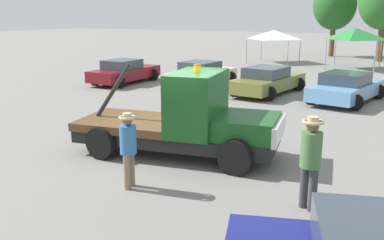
{
  "coord_description": "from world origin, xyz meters",
  "views": [
    {
      "loc": [
        5.93,
        -9.72,
        3.82
      ],
      "look_at": [
        0.5,
        0.0,
        1.05
      ],
      "focal_mm": 40.0,
      "sensor_mm": 36.0,
      "label": 1
    }
  ],
  "objects_px": {
    "person_near_truck": "(311,156)",
    "parked_car_maroon": "(124,72)",
    "tree_right": "(335,5)",
    "tow_truck": "(188,121)",
    "traffic_cone": "(231,114)",
    "canopy_tent_white": "(274,35)",
    "person_at_hood": "(128,144)",
    "parked_car_skyblue": "(346,88)",
    "parked_car_olive": "(267,81)",
    "parked_car_cream": "(202,74)",
    "canopy_tent_green": "(355,34)"
  },
  "relations": [
    {
      "from": "canopy_tent_white",
      "to": "canopy_tent_green",
      "type": "height_order",
      "value": "canopy_tent_green"
    },
    {
      "from": "parked_car_maroon",
      "to": "parked_car_olive",
      "type": "relative_size",
      "value": 0.91
    },
    {
      "from": "tow_truck",
      "to": "parked_car_skyblue",
      "type": "distance_m",
      "value": 10.14
    },
    {
      "from": "parked_car_olive",
      "to": "canopy_tent_green",
      "type": "distance_m",
      "value": 12.76
    },
    {
      "from": "tow_truck",
      "to": "tree_right",
      "type": "relative_size",
      "value": 0.86
    },
    {
      "from": "parked_car_maroon",
      "to": "traffic_cone",
      "type": "distance_m",
      "value": 10.22
    },
    {
      "from": "tow_truck",
      "to": "parked_car_cream",
      "type": "bearing_deg",
      "value": 105.49
    },
    {
      "from": "canopy_tent_white",
      "to": "traffic_cone",
      "type": "distance_m",
      "value": 20.15
    },
    {
      "from": "tow_truck",
      "to": "canopy_tent_green",
      "type": "bearing_deg",
      "value": 77.58
    },
    {
      "from": "person_near_truck",
      "to": "tree_right",
      "type": "distance_m",
      "value": 33.72
    },
    {
      "from": "person_near_truck",
      "to": "traffic_cone",
      "type": "relative_size",
      "value": 3.48
    },
    {
      "from": "tow_truck",
      "to": "canopy_tent_white",
      "type": "height_order",
      "value": "canopy_tent_white"
    },
    {
      "from": "parked_car_maroon",
      "to": "parked_car_skyblue",
      "type": "height_order",
      "value": "same"
    },
    {
      "from": "parked_car_skyblue",
      "to": "tree_right",
      "type": "xyz_separation_m",
      "value": [
        -5.03,
        21.38,
        3.92
      ]
    },
    {
      "from": "canopy_tent_green",
      "to": "tree_right",
      "type": "height_order",
      "value": "tree_right"
    },
    {
      "from": "canopy_tent_white",
      "to": "traffic_cone",
      "type": "bearing_deg",
      "value": -75.62
    },
    {
      "from": "parked_car_maroon",
      "to": "canopy_tent_green",
      "type": "xyz_separation_m",
      "value": [
        10.17,
        13.21,
        1.8
      ]
    },
    {
      "from": "parked_car_maroon",
      "to": "parked_car_cream",
      "type": "relative_size",
      "value": 0.99
    },
    {
      "from": "parked_car_cream",
      "to": "tree_right",
      "type": "bearing_deg",
      "value": -2.21
    },
    {
      "from": "person_near_truck",
      "to": "person_at_hood",
      "type": "bearing_deg",
      "value": 129.15
    },
    {
      "from": "canopy_tent_green",
      "to": "traffic_cone",
      "type": "relative_size",
      "value": 5.94
    },
    {
      "from": "person_near_truck",
      "to": "parked_car_skyblue",
      "type": "distance_m",
      "value": 11.65
    },
    {
      "from": "tow_truck",
      "to": "traffic_cone",
      "type": "xyz_separation_m",
      "value": [
        -0.61,
        4.25,
        -0.72
      ]
    },
    {
      "from": "person_at_hood",
      "to": "tow_truck",
      "type": "bearing_deg",
      "value": 80.15
    },
    {
      "from": "tow_truck",
      "to": "parked_car_olive",
      "type": "relative_size",
      "value": 1.17
    },
    {
      "from": "parked_car_maroon",
      "to": "parked_car_cream",
      "type": "distance_m",
      "value": 4.45
    },
    {
      "from": "person_near_truck",
      "to": "parked_car_maroon",
      "type": "bearing_deg",
      "value": 76.48
    },
    {
      "from": "tree_right",
      "to": "canopy_tent_green",
      "type": "bearing_deg",
      "value": -69.18
    },
    {
      "from": "parked_car_cream",
      "to": "traffic_cone",
      "type": "height_order",
      "value": "parked_car_cream"
    },
    {
      "from": "tow_truck",
      "to": "parked_car_maroon",
      "type": "distance_m",
      "value": 13.3
    },
    {
      "from": "traffic_cone",
      "to": "parked_car_olive",
      "type": "bearing_deg",
      "value": 96.62
    },
    {
      "from": "person_near_truck",
      "to": "parked_car_olive",
      "type": "height_order",
      "value": "person_near_truck"
    },
    {
      "from": "tow_truck",
      "to": "canopy_tent_white",
      "type": "xyz_separation_m",
      "value": [
        -5.59,
        23.68,
        1.22
      ]
    },
    {
      "from": "tow_truck",
      "to": "parked_car_maroon",
      "type": "relative_size",
      "value": 1.29
    },
    {
      "from": "parked_car_maroon",
      "to": "traffic_cone",
      "type": "xyz_separation_m",
      "value": [
        8.86,
        -5.08,
        -0.39
      ]
    },
    {
      "from": "person_near_truck",
      "to": "traffic_cone",
      "type": "bearing_deg",
      "value": 62.46
    },
    {
      "from": "parked_car_olive",
      "to": "tow_truck",
      "type": "bearing_deg",
      "value": -165.38
    },
    {
      "from": "parked_car_skyblue",
      "to": "traffic_cone",
      "type": "relative_size",
      "value": 8.84
    },
    {
      "from": "person_near_truck",
      "to": "parked_car_skyblue",
      "type": "xyz_separation_m",
      "value": [
        -1.31,
        11.56,
        -0.48
      ]
    },
    {
      "from": "person_near_truck",
      "to": "parked_car_maroon",
      "type": "relative_size",
      "value": 0.42
    },
    {
      "from": "tow_truck",
      "to": "person_near_truck",
      "type": "height_order",
      "value": "tow_truck"
    },
    {
      "from": "parked_car_cream",
      "to": "tow_truck",
      "type": "bearing_deg",
      "value": -148.81
    },
    {
      "from": "parked_car_cream",
      "to": "tree_right",
      "type": "distance_m",
      "value": 21.1
    },
    {
      "from": "parked_car_cream",
      "to": "person_near_truck",
      "type": "bearing_deg",
      "value": -139.02
    },
    {
      "from": "parked_car_maroon",
      "to": "canopy_tent_white",
      "type": "relative_size",
      "value": 1.34
    },
    {
      "from": "parked_car_maroon",
      "to": "parked_car_cream",
      "type": "bearing_deg",
      "value": -72.3
    },
    {
      "from": "canopy_tent_green",
      "to": "person_near_truck",
      "type": "bearing_deg",
      "value": -82.86
    },
    {
      "from": "parked_car_olive",
      "to": "canopy_tent_green",
      "type": "xyz_separation_m",
      "value": [
        1.99,
        12.47,
        1.8
      ]
    },
    {
      "from": "parked_car_maroon",
      "to": "parked_car_cream",
      "type": "xyz_separation_m",
      "value": [
        4.25,
        1.32,
        0.0
      ]
    },
    {
      "from": "person_near_truck",
      "to": "canopy_tent_white",
      "type": "distance_m",
      "value": 27.09
    }
  ]
}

